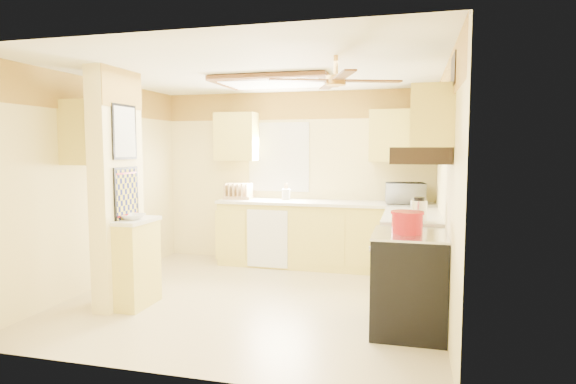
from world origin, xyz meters
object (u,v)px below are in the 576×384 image
(dutch_oven, at_px, (407,222))
(kettle, at_px, (419,210))
(bowl, at_px, (132,217))
(microwave, at_px, (405,193))
(stove, at_px, (409,282))

(dutch_oven, xyz_separation_m, kettle, (0.11, 0.55, 0.04))
(bowl, height_order, kettle, kettle)
(microwave, relative_size, dutch_oven, 1.70)
(kettle, bearing_deg, stove, -98.43)
(stove, bearing_deg, dutch_oven, -155.47)
(dutch_oven, bearing_deg, bowl, -179.14)
(bowl, distance_m, dutch_oven, 2.79)
(bowl, bearing_deg, stove, 1.10)
(bowl, bearing_deg, microwave, 38.96)
(stove, height_order, bowl, bowl)
(stove, xyz_separation_m, kettle, (0.08, 0.54, 0.60))
(stove, relative_size, microwave, 1.81)
(microwave, distance_m, dutch_oven, 2.17)
(stove, distance_m, dutch_oven, 0.56)
(microwave, height_order, dutch_oven, microwave)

